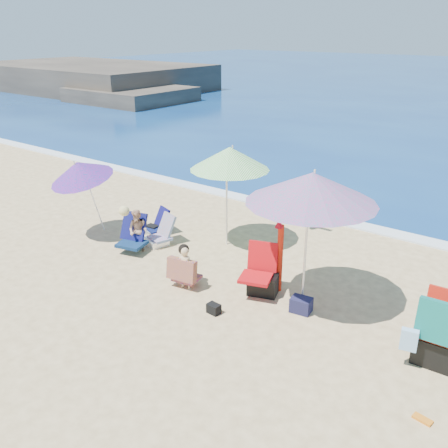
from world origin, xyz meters
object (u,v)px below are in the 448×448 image
Objects in this scene: camp_chair_left at (263,279)px; person_left at (136,230)px; chair_navy at (156,227)px; umbrella_striped at (230,158)px; chair_rainbow at (159,237)px; camp_chair_right at (437,339)px; umbrella_blue at (80,170)px; umbrella_turquoise at (312,188)px; furled_umbrella at (280,252)px; person_center at (184,268)px.

camp_chair_left is 3.25m from person_left.
umbrella_striped is at bearing 17.95° from chair_navy.
chair_rainbow is (-1.28, -0.94, -1.83)m from umbrella_striped.
camp_chair_left is 0.86× the size of camp_chair_right.
camp_chair_right reaches higher than chair_navy.
person_left is at bearing -70.37° from chair_navy.
umbrella_striped reaches higher than umbrella_blue.
umbrella_turquoise is 1.24× the size of umbrella_striped.
camp_chair_right reaches higher than camp_chair_left.
umbrella_striped is at bearing 36.24° from chair_rainbow.
furled_umbrella is at bearing 5.83° from umbrella_blue.
chair_navy is (1.20, 1.09, -1.45)m from umbrella_blue.
umbrella_turquoise is at bearing -27.14° from umbrella_striped.
umbrella_striped is 2.57m from person_left.
camp_chair_left is at bearing 1.42° from person_left.
person_center is at bearing -76.28° from umbrella_striped.
umbrella_turquoise is 1.56m from furled_umbrella.
umbrella_blue is at bearing -176.90° from umbrella_turquoise.
chair_navy is 1.02m from person_left.
person_center is (-2.13, -0.78, -1.78)m from umbrella_turquoise.
umbrella_blue is 8.00m from camp_chair_right.
furled_umbrella is 1.81m from person_center.
umbrella_blue is at bearing -174.17° from furled_umbrella.
umbrella_turquoise is at bearing 3.10° from umbrella_blue.
person_center is (-1.47, -0.98, -0.39)m from furled_umbrella.
umbrella_turquoise is 5.66m from umbrella_blue.
camp_chair_right reaches higher than person_center.
camp_chair_left is 1.13× the size of person_center.
person_center is 2.07m from person_left.
chair_navy is at bearing 142.57° from chair_rainbow.
umbrella_turquoise is at bearing 20.10° from person_center.
person_center is at bearing -159.90° from umbrella_turquoise.
person_left is at bearing -133.99° from umbrella_striped.
chair_rainbow is 0.65× the size of camp_chair_right.
umbrella_blue is 5.06m from furled_umbrella.
person_left is at bearing -105.73° from chair_rainbow.
chair_rainbow is at bearing 146.47° from person_center.
person_left is at bearing 6.46° from umbrella_blue.
chair_navy is 0.68× the size of camp_chair_left.
camp_chair_left is at bearing -176.55° from umbrella_turquoise.
person_left is (-3.24, -0.08, 0.19)m from camp_chair_left.
camp_chair_left is 0.92× the size of person_left.
person_center is 0.82× the size of person_left.
chair_navy is at bearing 171.15° from furled_umbrella.
umbrella_striped is 5.44m from camp_chair_right.
umbrella_blue is 2.30× the size of person_center.
umbrella_striped is 1.17× the size of umbrella_blue.
umbrella_blue is 2.98× the size of chair_navy.
umbrella_blue reaches higher than furled_umbrella.
umbrella_blue is at bearing -137.82° from chair_navy.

